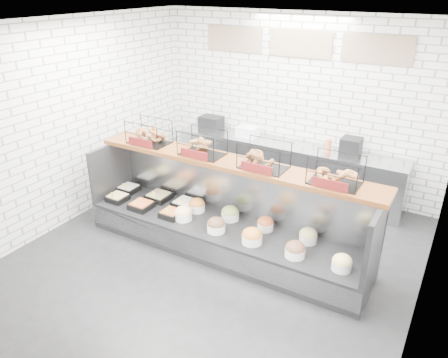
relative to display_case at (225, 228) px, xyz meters
The scene contains 5 objects.
ground 0.47m from the display_case, 88.98° to the right, with size 5.50×5.50×0.00m, color black.
room_shell 1.75m from the display_case, 88.66° to the left, with size 5.02×5.51×3.01m.
display_case is the anchor object (origin of this frame).
bagel_shelf 1.06m from the display_case, 88.24° to the left, with size 4.10×0.50×0.40m.
prep_counter 2.09m from the display_case, 90.16° to the left, with size 4.00×0.60×1.20m.
Camera 1 is at (2.59, -4.13, 3.44)m, focal length 35.00 mm.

